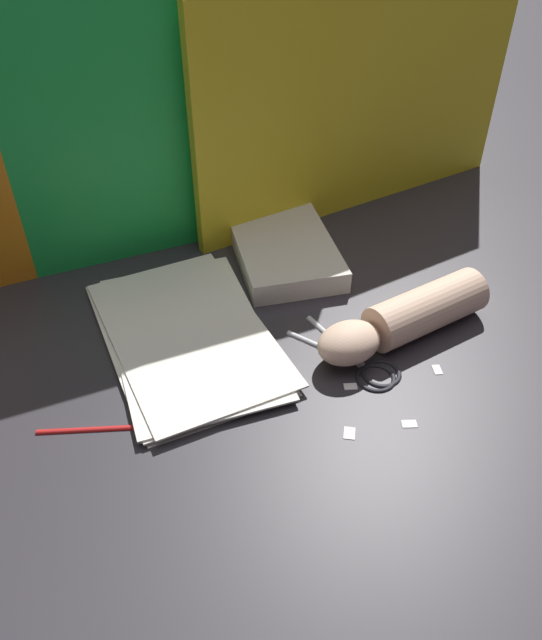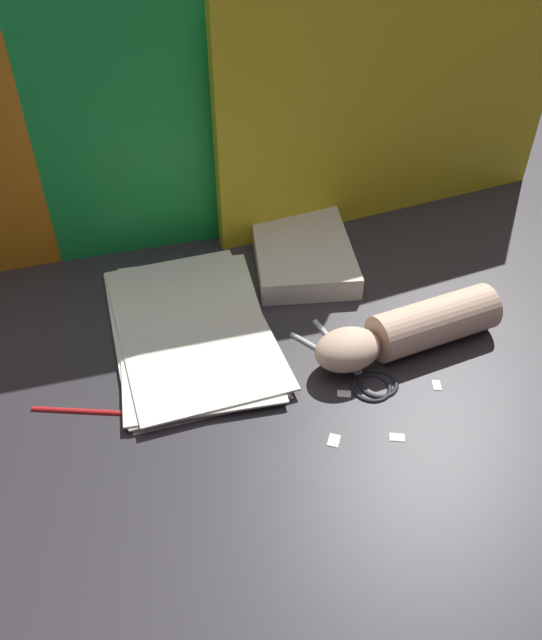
% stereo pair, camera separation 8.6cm
% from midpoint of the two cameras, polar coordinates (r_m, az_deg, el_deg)
% --- Properties ---
extents(ground_plane, '(6.00, 6.00, 0.00)m').
position_cam_midpoint_polar(ground_plane, '(0.90, -1.52, -3.31)').
color(ground_plane, '#2D2B30').
extents(backdrop_panel_left, '(0.60, 0.04, 0.37)m').
position_cam_midpoint_polar(backdrop_panel_left, '(1.04, -25.28, 12.04)').
color(backdrop_panel_left, orange).
rests_on(backdrop_panel_left, ground_plane).
extents(backdrop_panel_center, '(0.61, 0.02, 0.47)m').
position_cam_midpoint_polar(backdrop_panel_center, '(1.05, -9.25, 18.33)').
color(backdrop_panel_center, green).
rests_on(backdrop_panel_center, ground_plane).
extents(backdrop_panel_right, '(0.66, 0.11, 0.41)m').
position_cam_midpoint_polar(backdrop_panel_right, '(1.17, 6.25, 19.21)').
color(backdrop_panel_right, yellow).
rests_on(backdrop_panel_right, ground_plane).
extents(paper_stack, '(0.24, 0.37, 0.02)m').
position_cam_midpoint_polar(paper_stack, '(0.93, -10.43, -1.47)').
color(paper_stack, white).
rests_on(paper_stack, ground_plane).
extents(book_closed, '(0.20, 0.27, 0.04)m').
position_cam_midpoint_polar(book_closed, '(1.08, -1.12, 6.44)').
color(book_closed, silver).
rests_on(book_closed, ground_plane).
extents(scissors, '(0.13, 0.19, 0.01)m').
position_cam_midpoint_polar(scissors, '(0.88, 5.63, -4.13)').
color(scissors, silver).
rests_on(scissors, ground_plane).
extents(hand_forearm, '(0.29, 0.11, 0.07)m').
position_cam_midpoint_polar(hand_forearm, '(0.92, 9.58, 0.07)').
color(hand_forearm, beige).
rests_on(hand_forearm, ground_plane).
extents(paper_scrap_near, '(0.02, 0.02, 0.00)m').
position_cam_midpoint_polar(paper_scrap_near, '(0.85, 4.42, -6.19)').
color(paper_scrap_near, white).
rests_on(paper_scrap_near, ground_plane).
extents(paper_scrap_mid, '(0.02, 0.02, 0.00)m').
position_cam_midpoint_polar(paper_scrap_mid, '(0.80, 4.09, -10.41)').
color(paper_scrap_mid, white).
rests_on(paper_scrap_mid, ground_plane).
extents(paper_scrap_far, '(0.02, 0.02, 0.00)m').
position_cam_midpoint_polar(paper_scrap_far, '(0.89, 12.32, -4.56)').
color(paper_scrap_far, white).
rests_on(paper_scrap_far, ground_plane).
extents(paper_scrap_side, '(0.02, 0.02, 0.00)m').
position_cam_midpoint_polar(paper_scrap_side, '(0.82, 9.58, -9.47)').
color(paper_scrap_side, white).
rests_on(paper_scrap_side, ground_plane).
extents(pen, '(0.14, 0.05, 0.01)m').
position_cam_midpoint_polar(pen, '(0.84, -18.92, -9.47)').
color(pen, red).
rests_on(pen, ground_plane).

